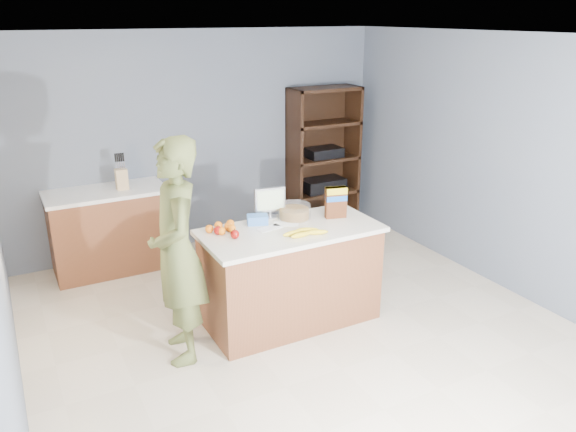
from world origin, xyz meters
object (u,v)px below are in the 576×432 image
shelving_unit (321,160)px  cereal_box (336,200)px  person (177,252)px  counter_peninsula (291,279)px  tv (270,201)px

shelving_unit → cereal_box: shelving_unit is taller
person → cereal_box: size_ratio=6.33×
counter_peninsula → shelving_unit: (1.55, 2.05, 0.45)m
shelving_unit → cereal_box: bearing=-117.9°
cereal_box → counter_peninsula: bearing=-173.4°
person → cereal_box: person is taller
counter_peninsula → shelving_unit: shelving_unit is taller
person → cereal_box: 1.53m
tv → cereal_box: 0.60m
person → tv: person is taller
counter_peninsula → person: size_ratio=0.86×
person → tv: 1.08m
shelving_unit → person: person is taller
person → counter_peninsula: bearing=101.8°
counter_peninsula → tv: bearing=95.4°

